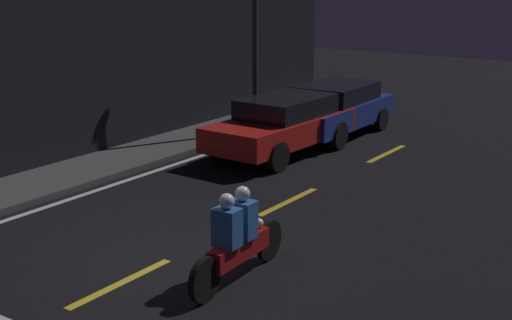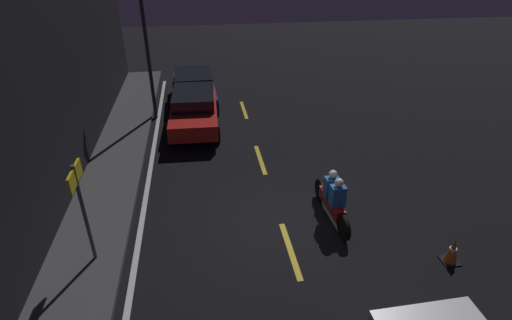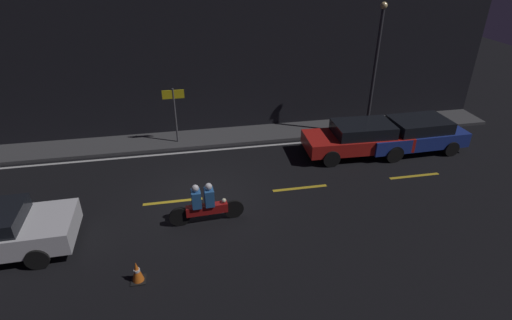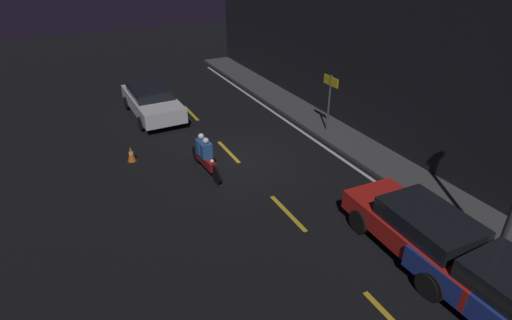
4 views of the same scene
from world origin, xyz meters
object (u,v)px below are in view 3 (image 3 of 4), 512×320
(taxi_red, at_px, (358,138))
(sedan_blue, at_px, (414,134))
(motorcycle, at_px, (204,205))
(shop_sign, at_px, (174,105))
(traffic_cone_near, at_px, (137,272))
(street_lamp, at_px, (375,66))

(taxi_red, height_order, sedan_blue, taxi_red)
(motorcycle, height_order, shop_sign, shop_sign)
(shop_sign, bearing_deg, traffic_cone_near, -98.42)
(sedan_blue, relative_size, shop_sign, 1.77)
(traffic_cone_near, height_order, shop_sign, shop_sign)
(shop_sign, bearing_deg, taxi_red, -17.95)
(traffic_cone_near, bearing_deg, street_lamp, 36.93)
(street_lamp, bearing_deg, shop_sign, 174.77)
(street_lamp, bearing_deg, sedan_blue, -49.66)
(taxi_red, height_order, motorcycle, motorcycle)
(motorcycle, distance_m, street_lamp, 9.52)
(sedan_blue, distance_m, shop_sign, 10.13)
(sedan_blue, bearing_deg, traffic_cone_near, 25.50)
(sedan_blue, bearing_deg, shop_sign, -15.24)
(motorcycle, bearing_deg, traffic_cone_near, -134.25)
(motorcycle, relative_size, traffic_cone_near, 3.76)
(motorcycle, bearing_deg, street_lamp, 30.12)
(taxi_red, xyz_separation_m, traffic_cone_near, (-8.47, -5.62, -0.45))
(motorcycle, relative_size, shop_sign, 0.97)
(shop_sign, bearing_deg, sedan_blue, -13.71)
(taxi_red, xyz_separation_m, street_lamp, (1.12, 1.59, 2.48))
(traffic_cone_near, bearing_deg, shop_sign, 81.58)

